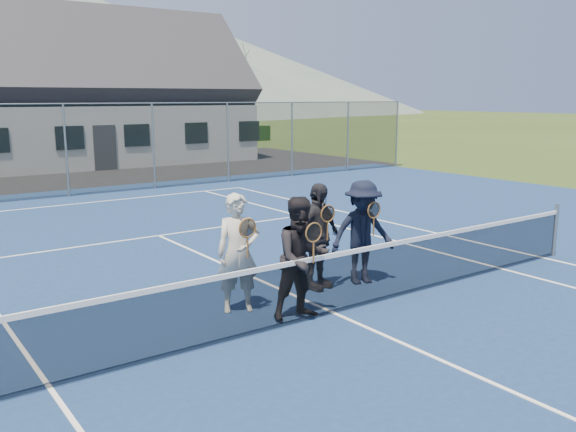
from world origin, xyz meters
The scene contains 14 objects.
ground centered at (0.00, 20.00, 0.00)m, with size 220.00×220.00×0.00m, color #2F4217.
court_surface centered at (0.00, 0.00, 0.01)m, with size 30.00×30.00×0.02m, color navy.
hill_centre centered at (20.00, 95.00, 11.00)m, with size 120.00×120.00×22.00m, color #57695D.
hill_east centered at (55.00, 95.00, 7.00)m, with size 90.00×90.00×14.00m, color #54655B.
court_markings centered at (0.00, 0.00, 0.02)m, with size 11.03×23.83×0.01m.
tennis_net centered at (0.00, 0.00, 0.54)m, with size 11.68×0.08×1.10m.
perimeter_fence centered at (0.00, 13.50, 1.52)m, with size 30.07×0.07×3.02m.
clubhouse centered at (4.00, 24.00, 3.99)m, with size 15.60×8.20×7.70m.
tree_d centered at (12.00, 33.00, 5.79)m, with size 3.20×3.20×7.77m.
tree_e centered at (18.00, 33.00, 5.79)m, with size 3.20×3.20×7.77m.
player_a centered at (-1.09, 0.96, 0.92)m, with size 0.77×0.65×1.80m.
player_b centered at (-0.49, 0.17, 0.92)m, with size 0.95×0.78×1.80m.
player_c centered at (0.55, 1.14, 0.92)m, with size 1.13×0.66×1.80m.
player_d centered at (1.38, 0.93, 0.92)m, with size 1.31×0.97×1.80m.
Camera 1 is at (-5.61, -6.64, 3.21)m, focal length 38.00 mm.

